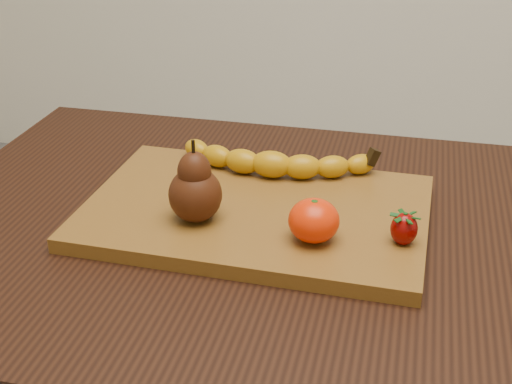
% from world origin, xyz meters
% --- Properties ---
extents(table, '(1.00, 0.70, 0.76)m').
position_xyz_m(table, '(0.00, 0.00, 0.66)').
color(table, black).
rests_on(table, ground).
extents(cutting_board, '(0.46, 0.31, 0.02)m').
position_xyz_m(cutting_board, '(-0.04, 0.01, 0.77)').
color(cutting_board, brown).
rests_on(cutting_board, table).
extents(banana, '(0.25, 0.07, 0.04)m').
position_xyz_m(banana, '(-0.04, 0.10, 0.80)').
color(banana, '#C38C09').
rests_on(banana, cutting_board).
extents(pear, '(0.08, 0.08, 0.11)m').
position_xyz_m(pear, '(-0.11, -0.04, 0.83)').
color(pear, '#3F1B0A').
rests_on(pear, cutting_board).
extents(mandarin, '(0.08, 0.08, 0.05)m').
position_xyz_m(mandarin, '(0.05, -0.06, 0.81)').
color(mandarin, '#EF2B02').
rests_on(mandarin, cutting_board).
extents(strawberry, '(0.04, 0.04, 0.04)m').
position_xyz_m(strawberry, '(0.16, -0.04, 0.80)').
color(strawberry, '#7B0503').
rests_on(strawberry, cutting_board).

